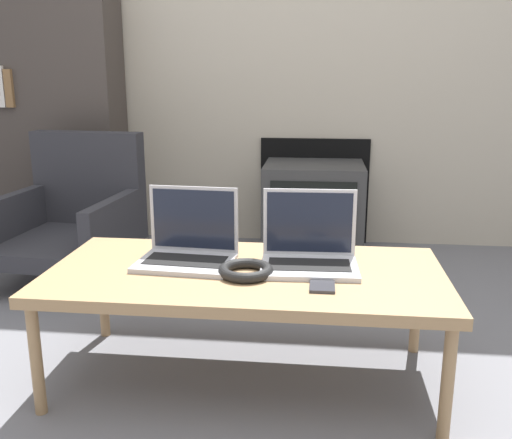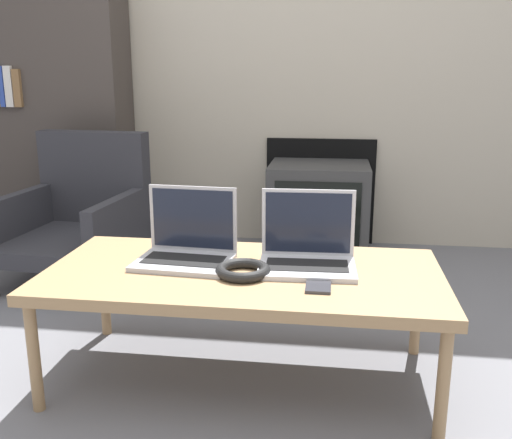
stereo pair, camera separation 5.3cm
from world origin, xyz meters
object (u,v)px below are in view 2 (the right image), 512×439
Objects in this scene: headphones at (243,270)px; armchair at (80,212)px; laptop_right at (307,250)px; tv at (318,209)px; laptop_left at (187,245)px; phone at (319,284)px.

headphones is 1.42m from armchair.
tv is at bearing 87.88° from laptop_right.
laptop_left is 0.40m from laptop_right.
armchair is at bearing 135.88° from laptop_left.
laptop_left is 2.22× the size of phone.
laptop_right is at bearing 31.18° from headphones.
armchair reaches higher than headphones.
phone is 1.53m from tv.
phone is (0.24, -0.06, -0.01)m from headphones.
laptop_left reaches higher than phone.
laptop_right is 0.18m from phone.
headphones is (0.21, -0.12, -0.04)m from laptop_left.
tv is at bearing 77.63° from laptop_left.
headphones is (-0.19, -0.12, -0.04)m from laptop_right.
tv is (-0.00, 1.35, -0.18)m from laptop_right.
phone is (0.44, -0.17, -0.05)m from laptop_left.
laptop_right reaches higher than tv.
phone is 0.27× the size of tv.
headphones is 0.24m from phone.
laptop_right is at bearing -89.86° from tv.
phone is 1.63m from armchair.
laptop_left is at bearing 150.51° from headphones.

